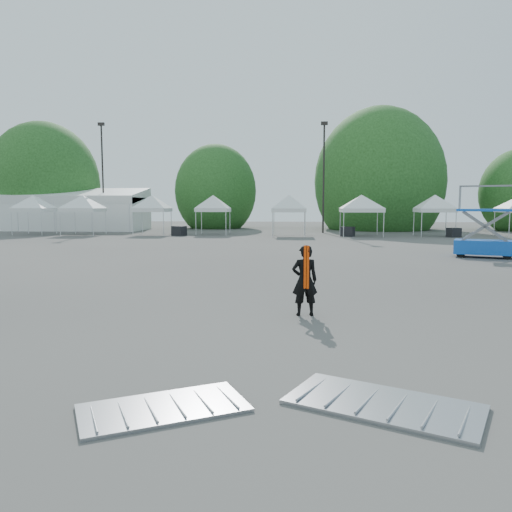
{
  "coord_description": "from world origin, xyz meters",
  "views": [
    {
      "loc": [
        0.56,
        -13.14,
        2.61
      ],
      "look_at": [
        -0.43,
        -0.72,
        1.3
      ],
      "focal_mm": 35.0,
      "sensor_mm": 36.0,
      "label": 1
    }
  ],
  "objects": [
    {
      "name": "crate_east",
      "position": [
        12.9,
        26.93,
        0.36
      ],
      "size": [
        1.15,
        1.05,
        0.73
      ],
      "primitive_type": "cube",
      "rotation": [
        0.0,
        0.0,
        0.44
      ],
      "color": "black",
      "rests_on": "ground"
    },
    {
      "name": "crate_mid",
      "position": [
        4.71,
        27.16,
        0.39
      ],
      "size": [
        1.21,
        1.09,
        0.78
      ],
      "primitive_type": "cube",
      "rotation": [
        0.0,
        0.0,
        -0.38
      ],
      "color": "black",
      "rests_on": "ground"
    },
    {
      "name": "tent_b",
      "position": [
        -17.26,
        27.58,
        3.06
      ],
      "size": [
        4.19,
        4.19,
        3.88
      ],
      "color": "silver",
      "rests_on": "ground"
    },
    {
      "name": "light_pole_west",
      "position": [
        -18.0,
        34.0,
        5.77
      ],
      "size": [
        0.6,
        0.25,
        10.3
      ],
      "color": "black",
      "rests_on": "ground"
    },
    {
      "name": "scissor_lift",
      "position": [
        9.71,
        11.83,
        1.76
      ],
      "size": [
        3.0,
        2.2,
        3.48
      ],
      "rotation": [
        0.0,
        0.0,
        -0.35
      ],
      "color": "#0D38B3",
      "rests_on": "ground"
    },
    {
      "name": "ground",
      "position": [
        0.0,
        0.0,
        0.0
      ],
      "size": [
        120.0,
        120.0,
        0.0
      ],
      "primitive_type": "plane",
      "color": "#474442",
      "rests_on": "ground"
    },
    {
      "name": "tent_c",
      "position": [
        -11.51,
        28.17,
        3.06
      ],
      "size": [
        3.92,
        3.92,
        3.88
      ],
      "color": "silver",
      "rests_on": "ground"
    },
    {
      "name": "light_pole_east",
      "position": [
        3.0,
        32.0,
        5.52
      ],
      "size": [
        0.6,
        0.25,
        9.8
      ],
      "color": "black",
      "rests_on": "ground"
    },
    {
      "name": "tent_g",
      "position": [
        11.68,
        28.05,
        3.06
      ],
      "size": [
        3.97,
        3.97,
        3.88
      ],
      "color": "silver",
      "rests_on": "ground"
    },
    {
      "name": "man",
      "position": [
        0.78,
        -1.6,
        0.83
      ],
      "size": [
        0.67,
        0.5,
        1.66
      ],
      "rotation": [
        0.0,
        0.0,
        3.32
      ],
      "color": "black",
      "rests_on": "ground"
    },
    {
      "name": "tent_f",
      "position": [
        5.85,
        27.88,
        3.06
      ],
      "size": [
        4.65,
        4.65,
        3.88
      ],
      "color": "silver",
      "rests_on": "ground"
    },
    {
      "name": "tree_mid_w",
      "position": [
        -8.0,
        40.0,
        3.93
      ],
      "size": [
        4.16,
        4.16,
        6.33
      ],
      "color": "#382314",
      "rests_on": "ground"
    },
    {
      "name": "tree_mid_e",
      "position": [
        9.0,
        39.0,
        4.84
      ],
      "size": [
        5.12,
        5.12,
        7.79
      ],
      "color": "#382314",
      "rests_on": "ground"
    },
    {
      "name": "crate_west",
      "position": [
        -8.96,
        26.97,
        0.4
      ],
      "size": [
        1.25,
        1.13,
        0.79
      ],
      "primitive_type": "cube",
      "rotation": [
        0.0,
        0.0,
        -0.41
      ],
      "color": "black",
      "rests_on": "ground"
    },
    {
      "name": "tent_d",
      "position": [
        -6.45,
        28.94,
        3.06
      ],
      "size": [
        3.84,
        3.84,
        3.88
      ],
      "color": "silver",
      "rests_on": "ground"
    },
    {
      "name": "marquee",
      "position": [
        -22.0,
        35.0,
        1.97
      ],
      "size": [
        15.0,
        6.25,
        4.23
      ],
      "color": "white",
      "rests_on": "ground"
    },
    {
      "name": "barrier_mid",
      "position": [
        1.72,
        -6.83,
        0.04
      ],
      "size": [
        2.69,
        2.12,
        0.08
      ],
      "rotation": [
        0.0,
        0.0,
        -0.44
      ],
      "color": "#979A9E",
      "rests_on": "ground"
    },
    {
      "name": "barrier_left",
      "position": [
        -1.1,
        -7.16,
        0.03
      ],
      "size": [
        2.32,
        1.88,
        0.07
      ],
      "rotation": [
        0.0,
        0.0,
        0.48
      ],
      "color": "#979A9E",
      "rests_on": "ground"
    },
    {
      "name": "tent_e",
      "position": [
        0.01,
        27.42,
        3.06
      ],
      "size": [
        3.9,
        3.9,
        3.88
      ],
      "color": "silver",
      "rests_on": "ground"
    },
    {
      "name": "tent_a",
      "position": [
        -21.54,
        27.54,
        3.06
      ],
      "size": [
        3.9,
        3.9,
        3.88
      ],
      "color": "silver",
      "rests_on": "ground"
    },
    {
      "name": "tree_far_w",
      "position": [
        -26.0,
        38.0,
        4.54
      ],
      "size": [
        4.8,
        4.8,
        7.3
      ],
      "color": "#382314",
      "rests_on": "ground"
    }
  ]
}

